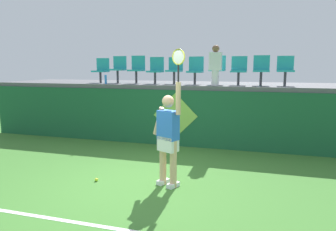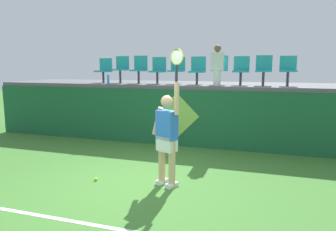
% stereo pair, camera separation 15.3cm
% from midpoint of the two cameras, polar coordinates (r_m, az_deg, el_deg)
% --- Properties ---
extents(ground_plane, '(40.00, 40.00, 0.00)m').
position_cam_midpoint_polar(ground_plane, '(6.09, -5.07, -12.52)').
color(ground_plane, '#3D752D').
extents(court_back_wall, '(12.35, 0.20, 1.58)m').
position_cam_midpoint_polar(court_back_wall, '(8.76, 2.84, -0.46)').
color(court_back_wall, '#195633').
rests_on(court_back_wall, ground_plane).
extents(spectator_platform, '(12.35, 2.64, 0.12)m').
position_cam_midpoint_polar(spectator_platform, '(9.89, 4.79, 5.57)').
color(spectator_platform, '#56565B').
rests_on(spectator_platform, court_back_wall).
extents(court_baseline_stripe, '(11.11, 0.08, 0.01)m').
position_cam_midpoint_polar(court_baseline_stripe, '(4.80, -12.84, -18.89)').
color(court_baseline_stripe, white).
rests_on(court_baseline_stripe, ground_plane).
extents(tennis_player, '(0.70, 0.40, 2.53)m').
position_cam_midpoint_polar(tennis_player, '(5.75, 0.59, -3.66)').
color(tennis_player, white).
rests_on(tennis_player, ground_plane).
extents(tennis_ball, '(0.07, 0.07, 0.07)m').
position_cam_midpoint_polar(tennis_ball, '(6.40, -12.39, -11.29)').
color(tennis_ball, '#D1E533').
rests_on(tennis_ball, ground_plane).
extents(water_bottle, '(0.07, 0.07, 0.27)m').
position_cam_midpoint_polar(water_bottle, '(9.66, -10.45, 6.53)').
color(water_bottle, '#338CE5').
rests_on(water_bottle, spectator_platform).
extents(stadium_chair_0, '(0.44, 0.42, 0.79)m').
position_cam_midpoint_polar(stadium_chair_0, '(10.38, -11.18, 8.33)').
color(stadium_chair_0, '#38383D').
rests_on(stadium_chair_0, spectator_platform).
extents(stadium_chair_1, '(0.44, 0.42, 0.85)m').
position_cam_midpoint_polar(stadium_chair_1, '(10.10, -8.15, 8.67)').
color(stadium_chair_1, '#38383D').
rests_on(stadium_chair_1, spectator_platform).
extents(stadium_chair_2, '(0.44, 0.42, 0.86)m').
position_cam_midpoint_polar(stadium_chair_2, '(9.84, -4.79, 8.68)').
color(stadium_chair_2, '#38383D').
rests_on(stadium_chair_2, spectator_platform).
extents(stadium_chair_3, '(0.44, 0.42, 0.81)m').
position_cam_midpoint_polar(stadium_chair_3, '(9.62, -1.36, 8.50)').
color(stadium_chair_3, '#38383D').
rests_on(stadium_chair_3, spectator_platform).
extents(stadium_chair_4, '(0.44, 0.42, 0.80)m').
position_cam_midpoint_polar(stadium_chair_4, '(9.44, 2.12, 8.54)').
color(stadium_chair_4, '#38383D').
rests_on(stadium_chair_4, spectator_platform).
extents(stadium_chair_5, '(0.44, 0.42, 0.81)m').
position_cam_midpoint_polar(stadium_chair_5, '(9.29, 5.92, 8.44)').
color(stadium_chair_5, '#38383D').
rests_on(stadium_chair_5, spectator_platform).
extents(stadium_chair_6, '(0.44, 0.42, 0.84)m').
position_cam_midpoint_polar(stadium_chair_6, '(9.18, 9.91, 8.56)').
color(stadium_chair_6, '#38383D').
rests_on(stadium_chair_6, spectator_platform).
extents(stadium_chair_7, '(0.44, 0.42, 0.81)m').
position_cam_midpoint_polar(stadium_chair_7, '(9.11, 13.71, 8.28)').
color(stadium_chair_7, '#38383D').
rests_on(stadium_chair_7, spectator_platform).
extents(stadium_chair_8, '(0.44, 0.42, 0.83)m').
position_cam_midpoint_polar(stadium_chair_8, '(9.09, 17.58, 8.20)').
color(stadium_chair_8, '#38383D').
rests_on(stadium_chair_8, spectator_platform).
extents(stadium_chair_9, '(0.44, 0.42, 0.81)m').
position_cam_midpoint_polar(stadium_chair_9, '(9.10, 21.57, 7.96)').
color(stadium_chair_9, '#38383D').
rests_on(stadium_chair_9, spectator_platform).
extents(spectator_0, '(0.34, 0.20, 1.10)m').
position_cam_midpoint_polar(spectator_0, '(8.74, 9.52, 9.19)').
color(spectator_0, white).
rests_on(spectator_0, spectator_platform).
extents(wall_signage_mount, '(1.27, 0.01, 1.50)m').
position_cam_midpoint_polar(wall_signage_mount, '(8.84, 2.12, -5.58)').
color(wall_signage_mount, '#195633').
rests_on(wall_signage_mount, ground_plane).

